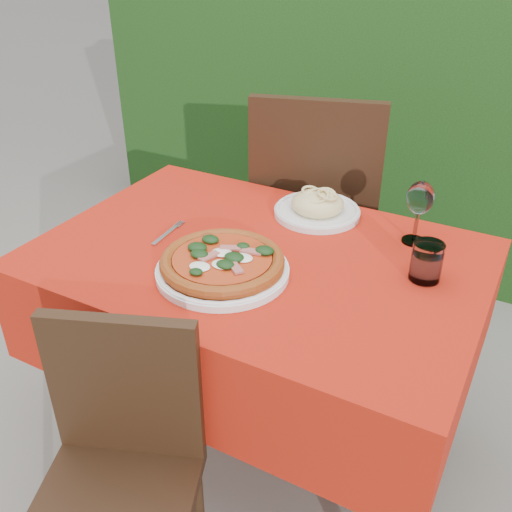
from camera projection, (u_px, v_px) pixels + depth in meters
The scene contains 10 objects.
ground at pixel (258, 435), 2.02m from camera, with size 60.00×60.00×0.00m, color slate.
hedge at pixel (413, 79), 2.72m from camera, with size 3.20×0.55×1.78m.
dining_table at pixel (258, 296), 1.71m from camera, with size 1.26×0.86×0.75m.
chair_near at pixel (120, 460), 1.35m from camera, with size 0.48×0.48×0.82m.
chair_far at pixel (316, 205), 2.24m from camera, with size 0.59×0.59×1.05m.
pizza_plate at pixel (222, 264), 1.52m from camera, with size 0.36×0.36×0.07m.
pasta_plate at pixel (317, 207), 1.83m from camera, with size 0.28×0.28×0.08m.
water_glass at pixel (426, 264), 1.49m from camera, with size 0.08×0.08×0.11m.
wine_glass at pixel (420, 200), 1.62m from camera, with size 0.08×0.08×0.19m.
fork at pixel (165, 235), 1.72m from camera, with size 0.02×0.18×0.00m, color silver.
Camera 1 is at (0.67, -1.24, 1.57)m, focal length 40.00 mm.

